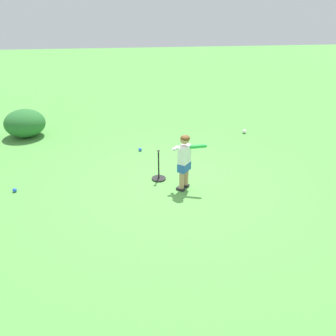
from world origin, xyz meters
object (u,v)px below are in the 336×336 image
at_px(play_ball_center_lawn, 244,131).
at_px(play_ball_by_bucket, 15,190).
at_px(child_batter, 185,157).
at_px(play_ball_near_batter, 140,149).
at_px(batting_tee, 159,175).

bearing_deg(play_ball_center_lawn, play_ball_by_bucket, 116.08).
distance_m(child_batter, play_ball_near_batter, 2.14).
height_order(play_ball_near_batter, play_ball_by_bucket, same).
bearing_deg(child_batter, play_ball_center_lawn, -36.47).
xyz_separation_m(play_ball_near_batter, play_ball_center_lawn, (0.88, -2.81, 0.01)).
distance_m(play_ball_near_batter, play_ball_center_lawn, 2.94).
height_order(child_batter, play_ball_near_batter, child_batter).
distance_m(play_ball_near_batter, batting_tee, 1.52).
height_order(play_ball_by_bucket, play_ball_center_lawn, play_ball_center_lawn).
bearing_deg(play_ball_center_lawn, play_ball_near_batter, 107.49).
relative_size(child_batter, batting_tee, 1.74).
relative_size(play_ball_by_bucket, batting_tee, 0.13).
xyz_separation_m(child_batter, batting_tee, (0.43, 0.44, -0.55)).
distance_m(play_ball_by_bucket, play_ball_center_lawn, 5.83).
xyz_separation_m(play_ball_by_bucket, batting_tee, (0.19, -2.72, 0.07)).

